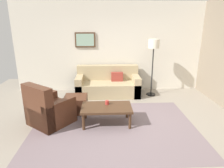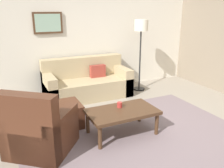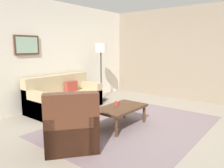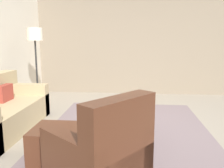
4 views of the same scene
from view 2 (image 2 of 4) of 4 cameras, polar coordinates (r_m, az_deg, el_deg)
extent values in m
plane|color=gray|center=(3.86, 5.83, -12.48)|extent=(8.00, 8.00, 0.00)
cube|color=silver|center=(5.75, -7.44, 12.16)|extent=(6.00, 0.12, 2.80)
cube|color=slate|center=(3.86, 5.84, -12.43)|extent=(3.51, 2.61, 0.01)
cube|color=tan|center=(5.42, -5.87, -1.01)|extent=(1.92, 0.87, 0.42)
cube|color=tan|center=(5.64, -7.02, 2.14)|extent=(1.92, 0.24, 0.88)
cube|color=tan|center=(5.19, -14.86, -1.22)|extent=(0.20, 0.87, 0.62)
cube|color=tan|center=(5.71, 2.22, 1.11)|extent=(0.20, 0.87, 0.62)
cube|color=#99382D|center=(5.50, -3.48, 3.14)|extent=(0.36, 0.12, 0.28)
cube|color=#4C2819|center=(3.57, -16.52, -11.83)|extent=(1.12, 1.12, 0.44)
cube|color=#4C2819|center=(3.23, -19.55, -10.29)|extent=(0.75, 0.66, 0.95)
cube|color=#4C2819|center=(3.39, -11.84, -11.52)|extent=(0.63, 0.72, 0.60)
cube|color=#4C2819|center=(3.69, -21.01, -9.87)|extent=(0.63, 0.72, 0.60)
cube|color=#4C2819|center=(4.17, -11.43, -7.31)|extent=(0.56, 0.56, 0.40)
cylinder|color=#472D1C|center=(3.46, -2.91, -12.83)|extent=(0.06, 0.06, 0.36)
cylinder|color=#472D1C|center=(3.89, 10.74, -9.50)|extent=(0.06, 0.06, 0.36)
cylinder|color=#472D1C|center=(3.89, -5.89, -9.27)|extent=(0.06, 0.06, 0.36)
cylinder|color=#472D1C|center=(4.27, 6.67, -6.71)|extent=(0.06, 0.06, 0.36)
cube|color=#472D1C|center=(3.76, 2.47, -6.70)|extent=(1.10, 0.64, 0.05)
cylinder|color=#B2332D|center=(3.84, 1.85, -5.05)|extent=(0.08, 0.08, 0.09)
cylinder|color=black|center=(6.00, 6.52, -1.15)|extent=(0.28, 0.28, 0.03)
cylinder|color=#262626|center=(5.81, 6.76, 5.49)|extent=(0.04, 0.04, 1.45)
cylinder|color=beige|center=(5.69, 7.08, 13.94)|extent=(0.32, 0.32, 0.26)
cube|color=#472D1C|center=(5.46, -15.24, 14.07)|extent=(0.63, 0.04, 0.46)
cube|color=#8FB19A|center=(5.44, -15.21, 14.06)|extent=(0.55, 0.01, 0.38)
camera|label=1|loc=(1.86, 99.58, 5.16)|focal=31.98mm
camera|label=3|loc=(1.93, -96.36, -12.27)|focal=34.83mm
camera|label=4|loc=(3.36, -57.71, 0.76)|focal=38.14mm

